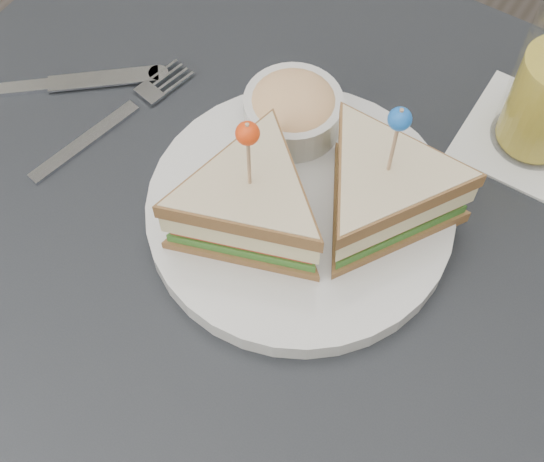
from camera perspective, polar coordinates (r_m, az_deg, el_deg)
The scene contains 4 objects.
table at distance 0.73m, azimuth -1.09°, elevation -5.27°, with size 0.80×0.80×0.75m.
plate_meal at distance 0.65m, azimuth 2.91°, elevation 2.96°, with size 0.33×0.32×0.16m.
cutlery_fork at distance 0.76m, azimuth -11.38°, elevation 8.54°, with size 0.06×0.19×0.01m.
cutlery_knife at distance 0.80m, azimuth -15.85°, elevation 10.60°, with size 0.17×0.14×0.01m.
Camera 1 is at (0.18, -0.26, 1.33)m, focal length 50.00 mm.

